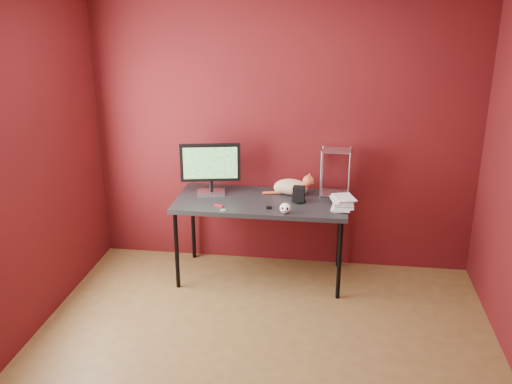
# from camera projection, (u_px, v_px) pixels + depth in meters

# --- Properties ---
(room) EXTENTS (3.52, 3.52, 2.61)m
(room) POSITION_uv_depth(u_px,v_px,m) (257.00, 172.00, 3.47)
(room) COLOR brown
(room) RESTS_ON ground
(desk) EXTENTS (1.50, 0.70, 0.75)m
(desk) POSITION_uv_depth(u_px,v_px,m) (261.00, 205.00, 5.02)
(desk) COLOR black
(desk) RESTS_ON ground
(monitor) EXTENTS (0.53, 0.22, 0.46)m
(monitor) POSITION_uv_depth(u_px,v_px,m) (210.00, 166.00, 5.07)
(monitor) COLOR silver
(monitor) RESTS_ON desk
(cat) EXTENTS (0.46, 0.21, 0.21)m
(cat) POSITION_uv_depth(u_px,v_px,m) (292.00, 187.00, 5.10)
(cat) COLOR #C16128
(cat) RESTS_ON desk
(skull_mug) EXTENTS (0.09, 0.09, 0.09)m
(skull_mug) POSITION_uv_depth(u_px,v_px,m) (285.00, 208.00, 4.68)
(skull_mug) COLOR white
(skull_mug) RESTS_ON desk
(speaker) EXTENTS (0.12, 0.12, 0.14)m
(speaker) POSITION_uv_depth(u_px,v_px,m) (299.00, 195.00, 4.93)
(speaker) COLOR black
(speaker) RESTS_ON desk
(book_stack) EXTENTS (0.22, 0.26, 1.08)m
(book_stack) POSITION_uv_depth(u_px,v_px,m) (336.00, 146.00, 4.64)
(book_stack) COLOR beige
(book_stack) RESTS_ON desk
(wire_rack) EXTENTS (0.26, 0.21, 0.42)m
(wire_rack) POSITION_uv_depth(u_px,v_px,m) (335.00, 172.00, 5.07)
(wire_rack) COLOR silver
(wire_rack) RESTS_ON desk
(pocket_knife) EXTENTS (0.08, 0.05, 0.02)m
(pocket_knife) POSITION_uv_depth(u_px,v_px,m) (219.00, 206.00, 4.84)
(pocket_knife) COLOR maroon
(pocket_knife) RESTS_ON desk
(black_gadget) EXTENTS (0.05, 0.03, 0.02)m
(black_gadget) POSITION_uv_depth(u_px,v_px,m) (269.00, 208.00, 4.79)
(black_gadget) COLOR black
(black_gadget) RESTS_ON desk
(washer) EXTENTS (0.05, 0.05, 0.00)m
(washer) POSITION_uv_depth(u_px,v_px,m) (223.00, 210.00, 4.76)
(washer) COLOR silver
(washer) RESTS_ON desk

